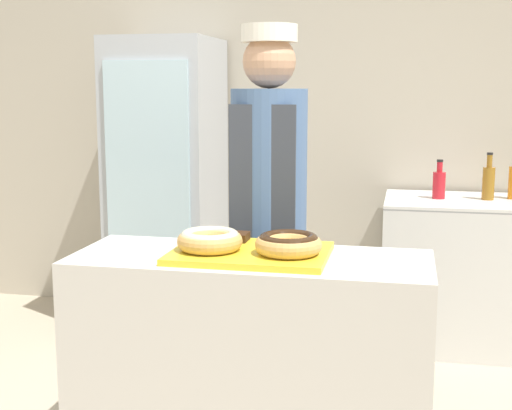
{
  "coord_description": "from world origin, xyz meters",
  "views": [
    {
      "loc": [
        0.56,
        -2.55,
        1.53
      ],
      "look_at": [
        0.0,
        0.1,
        1.08
      ],
      "focal_mm": 50.0,
      "sensor_mm": 36.0,
      "label": 1
    }
  ],
  "objects_px": {
    "serving_tray": "(250,253)",
    "donut_chocolate_glaze": "(288,243)",
    "brownie_back_right": "(282,239)",
    "brownie_back_left": "(236,237)",
    "baker_person": "(269,211)",
    "bottle_red": "(439,184)",
    "chest_freezer": "(462,272)",
    "bottle_amber": "(488,182)",
    "beverage_fridge": "(167,185)",
    "donut_light_glaze": "(210,239)"
  },
  "relations": [
    {
      "from": "donut_chocolate_glaze",
      "to": "bottle_amber",
      "type": "bearing_deg",
      "value": 63.65
    },
    {
      "from": "brownie_back_left",
      "to": "bottle_amber",
      "type": "height_order",
      "value": "bottle_amber"
    },
    {
      "from": "donut_light_glaze",
      "to": "donut_chocolate_glaze",
      "type": "xyz_separation_m",
      "value": [
        0.3,
        0.0,
        0.0
      ]
    },
    {
      "from": "donut_light_glaze",
      "to": "brownie_back_right",
      "type": "xyz_separation_m",
      "value": [
        0.24,
        0.18,
        -0.02
      ]
    },
    {
      "from": "serving_tray",
      "to": "donut_light_glaze",
      "type": "xyz_separation_m",
      "value": [
        -0.15,
        -0.03,
        0.05
      ]
    },
    {
      "from": "serving_tray",
      "to": "donut_light_glaze",
      "type": "bearing_deg",
      "value": -168.53
    },
    {
      "from": "donut_chocolate_glaze",
      "to": "chest_freezer",
      "type": "xyz_separation_m",
      "value": [
        0.76,
        1.76,
        -0.52
      ]
    },
    {
      "from": "brownie_back_right",
      "to": "bottle_amber",
      "type": "relative_size",
      "value": 0.35
    },
    {
      "from": "donut_chocolate_glaze",
      "to": "baker_person",
      "type": "distance_m",
      "value": 0.64
    },
    {
      "from": "beverage_fridge",
      "to": "bottle_red",
      "type": "distance_m",
      "value": 1.68
    },
    {
      "from": "donut_chocolate_glaze",
      "to": "serving_tray",
      "type": "bearing_deg",
      "value": 168.53
    },
    {
      "from": "bottle_red",
      "to": "bottle_amber",
      "type": "relative_size",
      "value": 0.84
    },
    {
      "from": "donut_light_glaze",
      "to": "donut_chocolate_glaze",
      "type": "height_order",
      "value": "same"
    },
    {
      "from": "serving_tray",
      "to": "brownie_back_right",
      "type": "relative_size",
      "value": 6.05
    },
    {
      "from": "brownie_back_left",
      "to": "chest_freezer",
      "type": "xyz_separation_m",
      "value": [
        1.0,
        1.58,
        -0.5
      ]
    },
    {
      "from": "brownie_back_left",
      "to": "beverage_fridge",
      "type": "relative_size",
      "value": 0.05
    },
    {
      "from": "serving_tray",
      "to": "donut_light_glaze",
      "type": "relative_size",
      "value": 2.36
    },
    {
      "from": "brownie_back_left",
      "to": "brownie_back_right",
      "type": "bearing_deg",
      "value": 0.0
    },
    {
      "from": "donut_light_glaze",
      "to": "brownie_back_left",
      "type": "relative_size",
      "value": 2.56
    },
    {
      "from": "donut_chocolate_glaze",
      "to": "bottle_red",
      "type": "distance_m",
      "value": 1.87
    },
    {
      "from": "serving_tray",
      "to": "chest_freezer",
      "type": "distance_m",
      "value": 2.01
    },
    {
      "from": "donut_light_glaze",
      "to": "brownie_back_right",
      "type": "bearing_deg",
      "value": 37.06
    },
    {
      "from": "donut_light_glaze",
      "to": "baker_person",
      "type": "height_order",
      "value": "baker_person"
    },
    {
      "from": "serving_tray",
      "to": "donut_chocolate_glaze",
      "type": "relative_size",
      "value": 2.36
    },
    {
      "from": "brownie_back_right",
      "to": "bottle_red",
      "type": "relative_size",
      "value": 0.42
    },
    {
      "from": "brownie_back_right",
      "to": "baker_person",
      "type": "height_order",
      "value": "baker_person"
    },
    {
      "from": "bottle_red",
      "to": "baker_person",
      "type": "bearing_deg",
      "value": -124.58
    },
    {
      "from": "donut_light_glaze",
      "to": "brownie_back_right",
      "type": "relative_size",
      "value": 2.56
    },
    {
      "from": "brownie_back_right",
      "to": "bottle_amber",
      "type": "xyz_separation_m",
      "value": [
        0.94,
        1.6,
        0.05
      ]
    },
    {
      "from": "beverage_fridge",
      "to": "bottle_red",
      "type": "height_order",
      "value": "beverage_fridge"
    },
    {
      "from": "brownie_back_right",
      "to": "bottle_red",
      "type": "height_order",
      "value": "bottle_red"
    },
    {
      "from": "serving_tray",
      "to": "bottle_amber",
      "type": "xyz_separation_m",
      "value": [
        1.03,
        1.75,
        0.07
      ]
    },
    {
      "from": "chest_freezer",
      "to": "bottle_amber",
      "type": "relative_size",
      "value": 3.37
    },
    {
      "from": "baker_person",
      "to": "bottle_amber",
      "type": "relative_size",
      "value": 6.53
    },
    {
      "from": "brownie_back_right",
      "to": "chest_freezer",
      "type": "relative_size",
      "value": 0.1
    },
    {
      "from": "brownie_back_left",
      "to": "bottle_red",
      "type": "xyz_separation_m",
      "value": [
        0.85,
        1.58,
        0.03
      ]
    },
    {
      "from": "bottle_amber",
      "to": "serving_tray",
      "type": "bearing_deg",
      "value": -120.51
    },
    {
      "from": "donut_light_glaze",
      "to": "brownie_back_left",
      "type": "bearing_deg",
      "value": 72.8
    },
    {
      "from": "beverage_fridge",
      "to": "chest_freezer",
      "type": "bearing_deg",
      "value": 0.21
    },
    {
      "from": "brownie_back_right",
      "to": "beverage_fridge",
      "type": "relative_size",
      "value": 0.05
    },
    {
      "from": "bottle_amber",
      "to": "chest_freezer",
      "type": "bearing_deg",
      "value": -169.68
    },
    {
      "from": "brownie_back_left",
      "to": "baker_person",
      "type": "bearing_deg",
      "value": 83.46
    },
    {
      "from": "brownie_back_right",
      "to": "bottle_red",
      "type": "xyz_separation_m",
      "value": [
        0.66,
        1.58,
        0.03
      ]
    },
    {
      "from": "donut_light_glaze",
      "to": "bottle_red",
      "type": "height_order",
      "value": "bottle_red"
    },
    {
      "from": "donut_light_glaze",
      "to": "bottle_amber",
      "type": "bearing_deg",
      "value": 56.45
    },
    {
      "from": "baker_person",
      "to": "bottle_red",
      "type": "xyz_separation_m",
      "value": [
        0.8,
        1.16,
        -0.0
      ]
    },
    {
      "from": "serving_tray",
      "to": "bottle_amber",
      "type": "height_order",
      "value": "bottle_amber"
    },
    {
      "from": "donut_light_glaze",
      "to": "bottle_amber",
      "type": "height_order",
      "value": "bottle_amber"
    },
    {
      "from": "baker_person",
      "to": "donut_light_glaze",
      "type": "bearing_deg",
      "value": -99.81
    },
    {
      "from": "serving_tray",
      "to": "donut_chocolate_glaze",
      "type": "distance_m",
      "value": 0.16
    }
  ]
}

